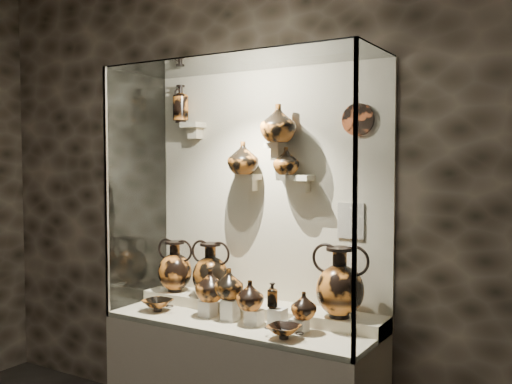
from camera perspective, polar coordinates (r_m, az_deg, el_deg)
wall_back at (r=3.73m, az=1.22°, el=-0.00°), size 5.00×0.02×3.20m
front_tier at (r=3.59m, az=-1.42°, el=-12.87°), size 1.68×0.58×0.03m
rear_tier at (r=3.72m, az=0.06°, el=-11.72°), size 1.70×0.25×0.10m
back_panel at (r=3.72m, az=1.18°, el=-0.01°), size 1.70×0.03×1.60m
glass_front at (r=3.21m, az=-4.29°, el=-0.52°), size 1.70×0.01×1.60m
glass_left at (r=3.97m, az=-11.76°, el=0.13°), size 0.01×0.60×1.60m
glass_right at (r=3.08m, az=11.93°, el=-0.73°), size 0.01×0.60×1.60m
glass_top at (r=3.50m, az=-1.46°, el=12.87°), size 1.70×0.60×0.01m
frame_post_left at (r=3.76m, az=-14.70°, el=-0.08°), size 0.02×0.02×1.60m
frame_post_right at (r=2.81m, az=9.86°, el=-1.08°), size 0.02×0.02×1.60m
pedestal_a at (r=3.65m, az=-4.82°, el=-11.54°), size 0.09×0.09×0.10m
pedestal_b at (r=3.55m, az=-2.56°, el=-11.69°), size 0.09×0.09×0.13m
pedestal_c at (r=3.47m, az=-0.17°, el=-12.40°), size 0.09×0.09×0.09m
pedestal_d at (r=3.39m, az=2.20°, el=-12.52°), size 0.09×0.09×0.12m
pedestal_e at (r=3.33m, az=4.36°, el=-13.16°), size 0.09×0.09×0.08m
bracket_ul at (r=3.97m, az=-6.30°, el=6.67°), size 0.14×0.12×0.04m
bracket_ca at (r=3.71m, az=-0.74°, el=1.53°), size 0.14×0.12×0.04m
bracket_cb at (r=3.60m, az=1.97°, el=4.66°), size 0.10×0.12×0.04m
bracket_cc at (r=3.52m, az=4.52°, el=1.43°), size 0.14×0.12×0.04m
amphora_left at (r=4.02m, az=-8.08°, el=-7.34°), size 0.35×0.35×0.35m
amphora_mid at (r=3.82m, az=-4.56°, el=-7.76°), size 0.32×0.32×0.36m
amphora_right at (r=3.36m, az=8.37°, el=-8.89°), size 0.44×0.44×0.41m
jug_a at (r=3.61m, az=-4.56°, el=-9.26°), size 0.25×0.25×0.20m
jug_b at (r=3.54m, az=-2.70°, el=-9.12°), size 0.20×0.20×0.19m
jug_c at (r=3.43m, az=-0.59°, el=-10.28°), size 0.18×0.18×0.18m
jug_e at (r=3.30m, az=4.82°, el=-11.22°), size 0.17×0.17×0.15m
lekythos_small at (r=3.35m, az=1.68°, el=-10.15°), size 0.08×0.08×0.17m
kylix_left at (r=3.81m, az=-9.77°, el=-10.98°), size 0.29×0.28×0.09m
kylix_right at (r=3.22m, az=2.83°, el=-13.65°), size 0.26×0.23×0.09m
lekythos_tall at (r=4.04m, az=-7.52°, el=8.95°), size 0.13×0.13×0.30m
ovoid_vase_a at (r=3.67m, az=-1.28°, el=3.43°), size 0.26×0.26×0.21m
ovoid_vase_b at (r=3.53m, az=2.26°, el=6.89°), size 0.25×0.25×0.24m
ovoid_vase_c at (r=3.53m, az=3.05°, el=3.11°), size 0.21×0.21×0.17m
wall_plate at (r=3.43m, az=10.13°, el=7.14°), size 0.19×0.02×0.19m
info_placard at (r=3.46m, az=9.41°, el=-2.85°), size 0.16×0.01×0.22m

